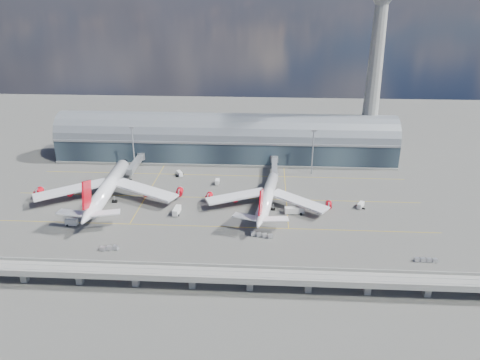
# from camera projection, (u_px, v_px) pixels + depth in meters

# --- Properties ---
(ground) EXTENTS (500.00, 500.00, 0.00)m
(ground) POSITION_uv_depth(u_px,v_px,m) (211.00, 216.00, 213.60)
(ground) COLOR #474744
(ground) RESTS_ON ground
(taxi_lines) EXTENTS (200.00, 80.12, 0.01)m
(taxi_lines) POSITION_uv_depth(u_px,v_px,m) (216.00, 196.00, 233.99)
(taxi_lines) COLOR gold
(taxi_lines) RESTS_ON ground
(terminal) EXTENTS (200.00, 30.00, 28.00)m
(terminal) POSITION_uv_depth(u_px,v_px,m) (226.00, 141.00, 281.19)
(terminal) COLOR #1D2730
(terminal) RESTS_ON ground
(control_tower) EXTENTS (19.00, 19.00, 103.00)m
(control_tower) POSITION_uv_depth(u_px,v_px,m) (374.00, 73.00, 265.71)
(control_tower) COLOR gray
(control_tower) RESTS_ON ground
(guideway) EXTENTS (220.00, 8.50, 7.20)m
(guideway) POSITION_uv_depth(u_px,v_px,m) (192.00, 275.00, 160.85)
(guideway) COLOR gray
(guideway) RESTS_ON ground
(floodlight_mast_left) EXTENTS (3.00, 0.70, 25.70)m
(floodlight_mast_left) POSITION_uv_depth(u_px,v_px,m) (133.00, 147.00, 261.87)
(floodlight_mast_left) COLOR gray
(floodlight_mast_left) RESTS_ON ground
(floodlight_mast_right) EXTENTS (3.00, 0.70, 25.70)m
(floodlight_mast_right) POSITION_uv_depth(u_px,v_px,m) (313.00, 151.00, 256.35)
(floodlight_mast_right) COLOR gray
(floodlight_mast_right) RESTS_ON ground
(airliner_left) EXTENTS (72.89, 76.57, 23.33)m
(airliner_left) POSITION_uv_depth(u_px,v_px,m) (107.00, 188.00, 226.17)
(airliner_left) COLOR white
(airliner_left) RESTS_ON ground
(airliner_right) EXTENTS (60.33, 63.09, 20.01)m
(airliner_right) POSITION_uv_depth(u_px,v_px,m) (267.00, 198.00, 219.65)
(airliner_right) COLOR white
(airliner_right) RESTS_ON ground
(jet_bridge_left) EXTENTS (4.40, 28.00, 7.25)m
(jet_bridge_left) POSITION_uv_depth(u_px,v_px,m) (136.00, 163.00, 263.29)
(jet_bridge_left) COLOR gray
(jet_bridge_left) RESTS_ON ground
(jet_bridge_right) EXTENTS (4.40, 32.00, 7.25)m
(jet_bridge_right) POSITION_uv_depth(u_px,v_px,m) (274.00, 167.00, 257.21)
(jet_bridge_right) COLOR gray
(jet_bridge_right) RESTS_ON ground
(service_truck_0) EXTENTS (3.04, 7.56, 3.07)m
(service_truck_0) POSITION_uv_depth(u_px,v_px,m) (177.00, 211.00, 215.06)
(service_truck_0) COLOR silver
(service_truck_0) RESTS_ON ground
(service_truck_1) EXTENTS (5.18, 2.70, 2.96)m
(service_truck_1) POSITION_uv_depth(u_px,v_px,m) (72.00, 222.00, 204.71)
(service_truck_1) COLOR silver
(service_truck_1) RESTS_ON ground
(service_truck_2) EXTENTS (9.21, 3.75, 3.24)m
(service_truck_2) POSITION_uv_depth(u_px,v_px,m) (294.00, 210.00, 215.28)
(service_truck_2) COLOR silver
(service_truck_2) RESTS_ON ground
(service_truck_3) EXTENTS (4.24, 5.54, 2.52)m
(service_truck_3) POSITION_uv_depth(u_px,v_px,m) (361.00, 205.00, 221.20)
(service_truck_3) COLOR silver
(service_truck_3) RESTS_ON ground
(service_truck_4) EXTENTS (2.31, 4.53, 2.61)m
(service_truck_4) POSITION_uv_depth(u_px,v_px,m) (217.00, 182.00, 247.46)
(service_truck_4) COLOR silver
(service_truck_4) RESTS_ON ground
(service_truck_5) EXTENTS (4.29, 5.64, 2.56)m
(service_truck_5) POSITION_uv_depth(u_px,v_px,m) (180.00, 174.00, 258.49)
(service_truck_5) COLOR silver
(service_truck_5) RESTS_ON ground
(cargo_train_0) EXTENTS (7.50, 3.02, 1.64)m
(cargo_train_0) POSITION_uv_depth(u_px,v_px,m) (109.00, 248.00, 185.61)
(cargo_train_0) COLOR gray
(cargo_train_0) RESTS_ON ground
(cargo_train_1) EXTENTS (9.77, 3.78, 1.61)m
(cargo_train_1) POSITION_uv_depth(u_px,v_px,m) (262.00, 235.00, 195.47)
(cargo_train_1) COLOR gray
(cargo_train_1) RESTS_ON ground
(cargo_train_2) EXTENTS (8.90, 1.71, 1.48)m
(cargo_train_2) POSITION_uv_depth(u_px,v_px,m) (426.00, 260.00, 177.70)
(cargo_train_2) COLOR gray
(cargo_train_2) RESTS_ON ground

